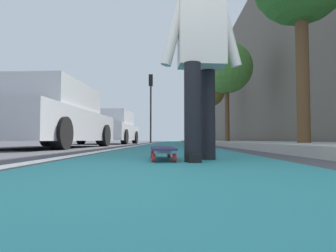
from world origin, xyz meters
name	(u,v)px	position (x,y,z in m)	size (l,w,h in m)	color
ground_plane	(172,145)	(10.00, 0.00, 0.00)	(80.00, 80.00, 0.00)	#38383D
bike_lane_paint	(172,142)	(24.00, 0.00, 0.00)	(56.00, 1.93, 0.00)	#237075
lane_stripe_white	(157,142)	(20.00, 1.12, 0.00)	(52.00, 0.16, 0.01)	silver
sidewalk_curb	(218,142)	(18.00, -2.98, 0.06)	(52.00, 3.20, 0.12)	#9E9B93
building_facade	(241,85)	(22.00, -5.47, 4.61)	(40.00, 1.20, 9.22)	#645C52
skateboard	(162,149)	(1.55, 0.09, 0.09)	(0.85, 0.27, 0.11)	red
skater_person	(201,54)	(1.40, -0.26, 0.94)	(0.48, 0.72, 1.64)	black
parked_car_near	(53,118)	(5.57, 2.78, 0.70)	(4.65, 1.99, 1.46)	#B7B7BC
parked_car_mid	(111,128)	(11.90, 2.78, 0.70)	(4.24, 2.13, 1.47)	silver
traffic_light	(151,96)	(19.17, 1.52, 3.28)	(0.33, 0.28, 4.79)	#2D2D2D
street_tree_mid	(227,68)	(12.52, -2.58, 3.58)	(2.43, 2.43, 4.82)	brown
street_tree_far	(209,91)	(19.01, -2.58, 3.55)	(2.20, 2.20, 4.69)	brown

